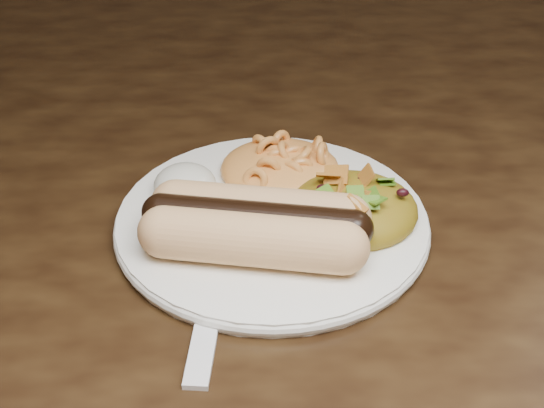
{
  "coord_description": "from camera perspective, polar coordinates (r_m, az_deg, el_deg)",
  "views": [
    {
      "loc": [
        -0.11,
        -0.49,
        1.08
      ],
      "look_at": [
        -0.1,
        -0.04,
        0.77
      ],
      "focal_mm": 50.0,
      "sensor_mm": 36.0,
      "label": 1
    }
  ],
  "objects": [
    {
      "name": "hotdog",
      "position": [
        0.51,
        -1.21,
        -1.54
      ],
      "size": [
        0.13,
        0.09,
        0.04
      ],
      "rotation": [
        0.0,
        0.0,
        -0.16
      ],
      "color": "#E9B96A",
      "rests_on": "plate"
    },
    {
      "name": "taco_salad",
      "position": [
        0.54,
        6.22,
        0.42
      ],
      "size": [
        0.09,
        0.09,
        0.04
      ],
      "rotation": [
        0.0,
        0.0,
        -0.21
      ],
      "color": "#993209",
      "rests_on": "plate"
    },
    {
      "name": "sour_cream",
      "position": [
        0.57,
        -6.61,
        1.96
      ],
      "size": [
        0.05,
        0.05,
        0.03
      ],
      "primitive_type": "ellipsoid",
      "rotation": [
        0.0,
        0.0,
        -0.08
      ],
      "color": "silver",
      "rests_on": "plate"
    },
    {
      "name": "table",
      "position": [
        0.66,
        8.86,
        -5.96
      ],
      "size": [
        1.6,
        0.9,
        0.75
      ],
      "color": "black",
      "rests_on": "floor"
    },
    {
      "name": "fork",
      "position": [
        0.48,
        -4.93,
        -9.14
      ],
      "size": [
        0.03,
        0.15,
        0.0
      ],
      "primitive_type": "cube",
      "rotation": [
        0.0,
        0.0,
        -0.08
      ],
      "color": "silver",
      "rests_on": "table"
    },
    {
      "name": "plate",
      "position": [
        0.55,
        -0.0,
        -1.35
      ],
      "size": [
        0.25,
        0.25,
        0.01
      ],
      "primitive_type": "cylinder",
      "rotation": [
        0.0,
        0.0,
        0.12
      ],
      "color": "white",
      "rests_on": "table"
    },
    {
      "name": "mac_and_cheese",
      "position": [
        0.59,
        0.61,
        3.82
      ],
      "size": [
        0.11,
        0.11,
        0.04
      ],
      "primitive_type": "ellipsoid",
      "rotation": [
        0.0,
        0.0,
        0.26
      ],
      "color": "#FF9A4F",
      "rests_on": "plate"
    }
  ]
}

